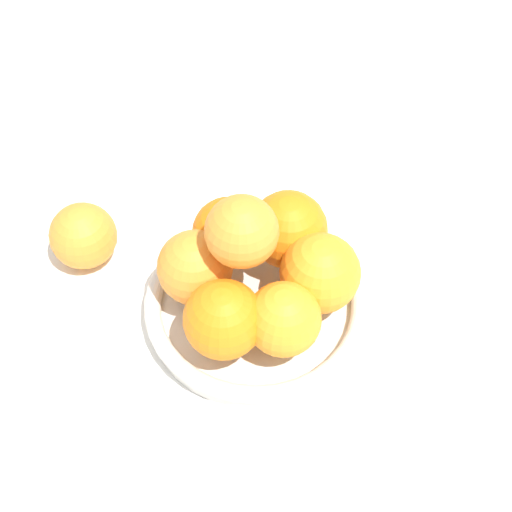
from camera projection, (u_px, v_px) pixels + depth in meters
ground_plane at (256, 313)px, 0.75m from camera, size 4.00×4.00×0.00m
fruit_bowl at (256, 305)px, 0.74m from camera, size 0.23×0.23×0.03m
orange_pile at (257, 266)px, 0.70m from camera, size 0.20×0.19×0.13m
stray_orange at (83, 236)px, 0.77m from camera, size 0.07×0.07×0.07m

